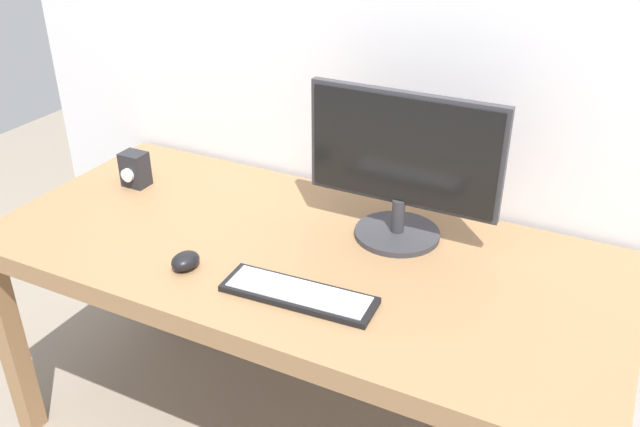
% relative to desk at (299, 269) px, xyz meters
% --- Properties ---
extents(desk, '(1.71, 0.78, 0.71)m').
position_rel_desk_xyz_m(desk, '(0.00, 0.00, 0.00)').
color(desk, '#936D47').
rests_on(desk, ground_plane).
extents(monitor, '(0.53, 0.24, 0.41)m').
position_rel_desk_xyz_m(monitor, '(0.21, 0.18, 0.28)').
color(monitor, '#333338').
rests_on(monitor, desk).
extents(keyboard_primary, '(0.38, 0.13, 0.02)m').
position_rel_desk_xyz_m(keyboard_primary, '(0.11, -0.20, 0.08)').
color(keyboard_primary, black).
rests_on(keyboard_primary, desk).
extents(mouse, '(0.07, 0.09, 0.04)m').
position_rel_desk_xyz_m(mouse, '(-0.21, -0.22, 0.09)').
color(mouse, black).
rests_on(mouse, desk).
extents(audio_controller, '(0.08, 0.07, 0.11)m').
position_rel_desk_xyz_m(audio_controller, '(-0.64, 0.10, 0.12)').
color(audio_controller, '#232328').
rests_on(audio_controller, desk).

